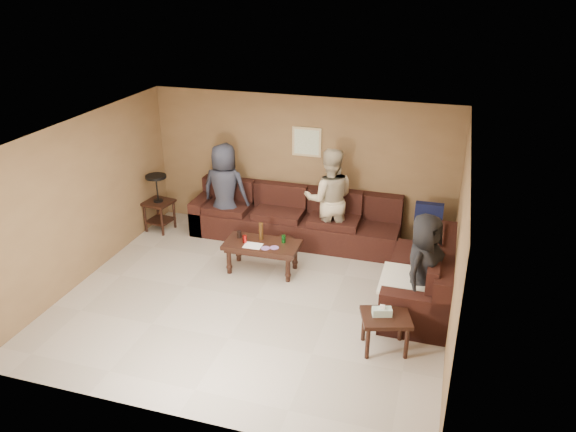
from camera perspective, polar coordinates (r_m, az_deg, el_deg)
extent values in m
plane|color=#B4AA99|center=(8.42, -3.34, -8.30)|extent=(5.50, 5.50, 0.00)
cube|color=white|center=(7.40, -3.79, 7.93)|extent=(5.50, 5.00, 0.10)
cube|color=brown|center=(10.03, 1.36, 5.16)|extent=(5.50, 0.10, 2.50)
cube|color=brown|center=(5.84, -12.13, -10.36)|extent=(5.50, 0.10, 2.50)
cube|color=brown|center=(9.08, -20.08, 1.58)|extent=(0.10, 5.00, 2.50)
cube|color=brown|center=(7.41, 16.88, -3.08)|extent=(0.10, 5.00, 2.50)
cube|color=black|center=(10.02, 0.62, -1.20)|extent=(3.70, 0.90, 0.45)
cube|color=black|center=(10.13, 1.15, 1.87)|extent=(3.70, 0.24, 0.45)
cube|color=black|center=(10.55, -8.44, 0.42)|extent=(0.24, 0.90, 0.63)
cube|color=black|center=(8.42, 13.08, -7.14)|extent=(0.90, 2.00, 0.45)
cube|color=black|center=(8.20, 15.66, -4.72)|extent=(0.24, 2.00, 0.45)
cube|color=black|center=(7.63, 12.58, -9.88)|extent=(0.90, 0.24, 0.63)
cube|color=#12163A|center=(9.48, 14.10, -0.01)|extent=(0.45, 0.14, 0.45)
cube|color=white|center=(7.85, 13.04, -6.57)|extent=(1.00, 0.85, 0.04)
cube|color=black|center=(8.90, -2.66, -2.94)|extent=(1.20, 0.62, 0.06)
cube|color=black|center=(8.93, -2.65, -3.31)|extent=(1.11, 0.53, 0.05)
cylinder|color=black|center=(8.98, -6.01, -4.57)|extent=(0.08, 0.08, 0.43)
cylinder|color=black|center=(8.71, -0.01, -5.41)|extent=(0.08, 0.08, 0.43)
cylinder|color=black|center=(9.34, -5.06, -3.35)|extent=(0.08, 0.08, 0.43)
cylinder|color=black|center=(9.07, 0.72, -4.11)|extent=(0.08, 0.08, 0.43)
cylinder|color=#B31714|center=(8.89, -4.43, -2.35)|extent=(0.07, 0.07, 0.12)
cylinder|color=#167F25|center=(8.86, -0.46, -2.36)|extent=(0.07, 0.07, 0.12)
cylinder|color=#3D250D|center=(8.94, -2.75, -1.55)|extent=(0.07, 0.07, 0.28)
cylinder|color=black|center=(9.05, -4.97, -1.89)|extent=(0.08, 0.08, 0.11)
cube|color=white|center=(8.80, -3.59, -3.02)|extent=(0.29, 0.23, 0.00)
cylinder|color=#CD488C|center=(8.71, -2.31, -3.29)|extent=(0.14, 0.14, 0.01)
cylinder|color=#CD488C|center=(8.72, -1.39, -3.23)|extent=(0.14, 0.14, 0.01)
cube|color=black|center=(10.53, -13.02, 1.34)|extent=(0.53, 0.53, 0.05)
cube|color=black|center=(10.66, -12.85, -0.42)|extent=(0.47, 0.47, 0.03)
cylinder|color=black|center=(10.61, -14.30, -0.21)|extent=(0.05, 0.05, 0.54)
cylinder|color=black|center=(10.39, -12.68, -0.57)|extent=(0.05, 0.05, 0.54)
cylinder|color=black|center=(10.87, -13.09, 0.53)|extent=(0.05, 0.05, 0.54)
cylinder|color=black|center=(10.66, -11.48, 0.19)|extent=(0.05, 0.05, 0.54)
cylinder|color=black|center=(10.51, -13.04, 1.54)|extent=(0.17, 0.17, 0.03)
cylinder|color=black|center=(10.42, -13.16, 2.75)|extent=(0.03, 0.03, 0.45)
cylinder|color=black|center=(10.35, -13.28, 3.91)|extent=(0.38, 0.38, 0.05)
cube|color=black|center=(7.24, 9.92, -10.14)|extent=(0.72, 0.65, 0.05)
cylinder|color=black|center=(7.19, 8.09, -12.60)|extent=(0.05, 0.05, 0.47)
cylinder|color=black|center=(7.27, 11.96, -12.44)|extent=(0.05, 0.05, 0.47)
cylinder|color=black|center=(7.49, 7.70, -10.89)|extent=(0.05, 0.05, 0.47)
cylinder|color=black|center=(7.57, 11.39, -10.76)|extent=(0.05, 0.05, 0.47)
cube|color=white|center=(7.20, 9.53, -9.57)|extent=(0.26, 0.19, 0.10)
cube|color=white|center=(7.16, 9.57, -9.10)|extent=(0.06, 0.04, 0.05)
cube|color=black|center=(9.57, -0.37, -2.99)|extent=(0.32, 0.32, 0.29)
cube|color=tan|center=(9.85, 1.92, 7.54)|extent=(0.52, 0.03, 0.52)
cube|color=white|center=(9.84, 1.90, 7.52)|extent=(0.44, 0.01, 0.44)
imported|color=#282B38|center=(10.02, -6.42, 2.59)|extent=(0.85, 0.57, 1.71)
imported|color=#BEAE8D|center=(9.51, 4.21, 1.71)|extent=(1.02, 0.88, 1.79)
imported|color=black|center=(7.76, 13.55, -5.24)|extent=(0.75, 0.90, 1.58)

